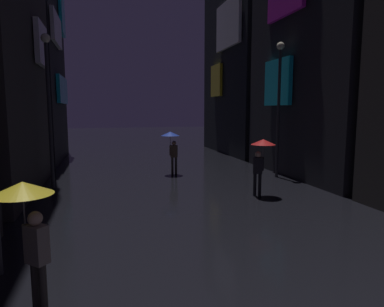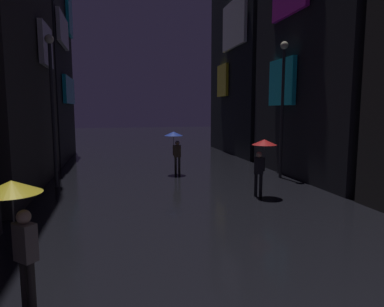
{
  "view_description": "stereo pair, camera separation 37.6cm",
  "coord_description": "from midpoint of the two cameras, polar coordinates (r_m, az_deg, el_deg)",
  "views": [
    {
      "loc": [
        -2.94,
        -1.46,
        3.2
      ],
      "look_at": [
        0.0,
        9.86,
        1.69
      ],
      "focal_mm": 32.0,
      "sensor_mm": 36.0,
      "label": 1
    },
    {
      "loc": [
        -2.58,
        -1.54,
        3.2
      ],
      "look_at": [
        0.0,
        9.86,
        1.69
      ],
      "focal_mm": 32.0,
      "sensor_mm": 36.0,
      "label": 2
    }
  ],
  "objects": [
    {
      "name": "pedestrian_near_crossing_yellow",
      "position": [
        5.92,
        -25.61,
        -8.39
      ],
      "size": [
        0.9,
        0.9,
        2.12
      ],
      "color": "#38332D",
      "rests_on": "ground"
    },
    {
      "name": "building_left_far",
      "position": [
        23.97,
        -24.85,
        15.15
      ],
      "size": [
        4.25,
        7.48,
        13.44
      ],
      "color": "#232328",
      "rests_on": "ground"
    },
    {
      "name": "building_right_far",
      "position": [
        26.21,
        10.69,
        13.98
      ],
      "size": [
        4.25,
        8.87,
        12.53
      ],
      "color": "black",
      "rests_on": "ground"
    },
    {
      "name": "building_right_mid",
      "position": [
        18.48,
        23.06,
        21.09
      ],
      "size": [
        4.25,
        8.38,
        15.5
      ],
      "color": "#232328",
      "rests_on": "ground"
    },
    {
      "name": "pedestrian_foreground_right_blue",
      "position": [
        16.82,
        -2.25,
        2.14
      ],
      "size": [
        0.9,
        0.9,
        2.12
      ],
      "color": "#38332D",
      "rests_on": "ground"
    },
    {
      "name": "streetlamp_left_far",
      "position": [
        14.94,
        -21.63,
        9.07
      ],
      "size": [
        0.36,
        0.36,
        6.13
      ],
      "color": "#2D2D33",
      "rests_on": "ground"
    },
    {
      "name": "pedestrian_far_right_red",
      "position": [
        12.76,
        12.5,
        0.29
      ],
      "size": [
        0.9,
        0.9,
        2.12
      ],
      "color": "black",
      "rests_on": "ground"
    },
    {
      "name": "streetlamp_right_far",
      "position": [
        16.51,
        15.52,
        9.33
      ],
      "size": [
        0.36,
        0.36,
        6.25
      ],
      "color": "#2D2D33",
      "rests_on": "ground"
    }
  ]
}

